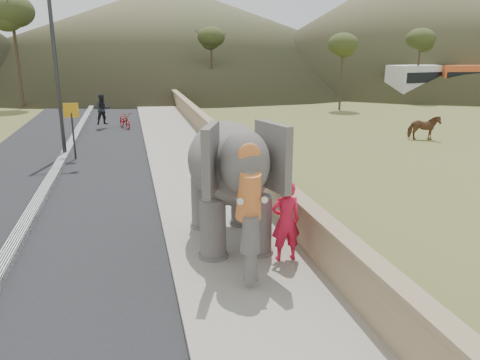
# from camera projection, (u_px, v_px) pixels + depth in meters

# --- Properties ---
(ground) EXTENTS (160.00, 160.00, 0.00)m
(ground) POSITION_uv_depth(u_px,v_px,m) (276.00, 334.00, 7.80)
(ground) COLOR olive
(ground) RESTS_ON ground
(road) EXTENTS (7.00, 120.00, 0.03)m
(road) POSITION_uv_depth(u_px,v_px,m) (49.00, 186.00, 16.05)
(road) COLOR black
(road) RESTS_ON ground
(median) EXTENTS (0.35, 120.00, 0.22)m
(median) POSITION_uv_depth(u_px,v_px,m) (49.00, 184.00, 16.02)
(median) COLOR black
(median) RESTS_ON ground
(walkway) EXTENTS (3.00, 120.00, 0.15)m
(walkway) POSITION_uv_depth(u_px,v_px,m) (194.00, 176.00, 17.14)
(walkway) COLOR #9E9687
(walkway) RESTS_ON ground
(parapet) EXTENTS (0.30, 120.00, 1.10)m
(parapet) POSITION_uv_depth(u_px,v_px,m) (237.00, 161.00, 17.38)
(parapet) COLOR tan
(parapet) RESTS_ON ground
(lamppost) EXTENTS (1.76, 0.36, 8.00)m
(lamppost) POSITION_uv_depth(u_px,v_px,m) (61.00, 41.00, 19.19)
(lamppost) COLOR #2D2D32
(lamppost) RESTS_ON ground
(signboard) EXTENTS (0.60, 0.08, 2.40)m
(signboard) POSITION_uv_depth(u_px,v_px,m) (72.00, 121.00, 19.50)
(signboard) COLOR #2D2D33
(signboard) RESTS_ON ground
(cow) EXTENTS (1.67, 1.21, 1.29)m
(cow) POSITION_uv_depth(u_px,v_px,m) (424.00, 128.00, 23.99)
(cow) COLOR brown
(cow) RESTS_ON ground
(distant_car) EXTENTS (4.33, 1.99, 1.44)m
(distant_car) POSITION_uv_depth(u_px,v_px,m) (372.00, 89.00, 45.30)
(distant_car) COLOR #B2B0B7
(distant_car) RESTS_ON ground
(bus_white) EXTENTS (11.28, 4.60, 3.10)m
(bus_white) POSITION_uv_depth(u_px,v_px,m) (440.00, 82.00, 43.34)
(bus_white) COLOR silver
(bus_white) RESTS_ON ground
(hill_right) EXTENTS (56.00, 56.00, 16.00)m
(hill_right) POSITION_uv_depth(u_px,v_px,m) (417.00, 21.00, 62.30)
(hill_right) COLOR brown
(hill_right) RESTS_ON ground
(hill_far) EXTENTS (80.00, 80.00, 14.00)m
(hill_far) POSITION_uv_depth(u_px,v_px,m) (171.00, 32.00, 72.53)
(hill_far) COLOR brown
(hill_far) RESTS_ON ground
(elephant_and_man) EXTENTS (2.38, 4.19, 2.99)m
(elephant_and_man) POSITION_uv_depth(u_px,v_px,m) (229.00, 180.00, 10.89)
(elephant_and_man) COLOR slate
(elephant_and_man) RESTS_ON ground
(motorcyclist) EXTENTS (2.27, 1.91, 2.03)m
(motorcyclist) POSITION_uv_depth(u_px,v_px,m) (114.00, 115.00, 27.38)
(motorcyclist) COLOR maroon
(motorcyclist) RESTS_ON ground
(trees) EXTENTS (48.33, 37.76, 8.68)m
(trees) POSITION_uv_depth(u_px,v_px,m) (192.00, 62.00, 31.62)
(trees) COLOR #473828
(trees) RESTS_ON ground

